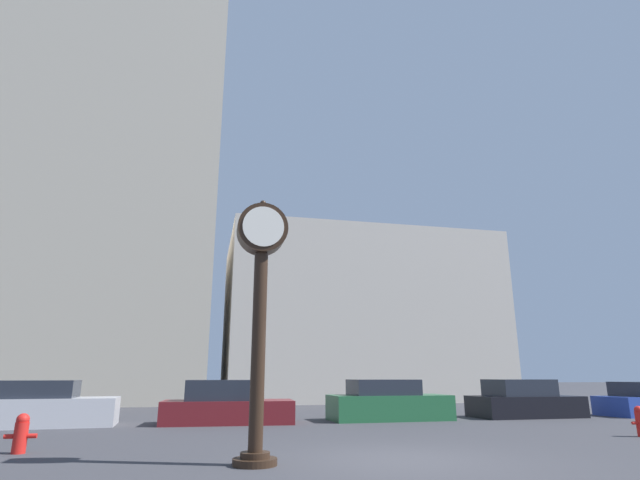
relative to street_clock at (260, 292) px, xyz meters
The scene contains 10 objects.
ground_plane 4.07m from the street_clock, ahead, with size 200.00×200.00×0.00m, color #38383D.
building_tall_tower 30.32m from the street_clock, 107.61° to the left, with size 13.65×12.00×39.87m.
building_storefront_row 25.69m from the street_clock, 69.64° to the left, with size 17.23×12.00×10.47m.
street_clock is the anchor object (origin of this frame).
car_silver 10.45m from the street_clock, 125.61° to the left, with size 4.65×1.99×1.37m.
car_maroon 8.39m from the street_clock, 91.18° to the left, with size 4.30×1.95×1.38m.
car_green 10.14m from the street_clock, 56.20° to the left, with size 4.24×1.85×1.38m.
car_black 13.92m from the street_clock, 37.05° to the left, with size 4.06×1.97×1.37m.
fire_hydrant_near 5.75m from the street_clock, 151.68° to the left, with size 0.60×0.26×0.77m.
fire_hydrant_far 10.65m from the street_clock, 11.62° to the left, with size 0.51×0.22×0.75m.
Camera 1 is at (-3.67, -9.38, 1.50)m, focal length 28.00 mm.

